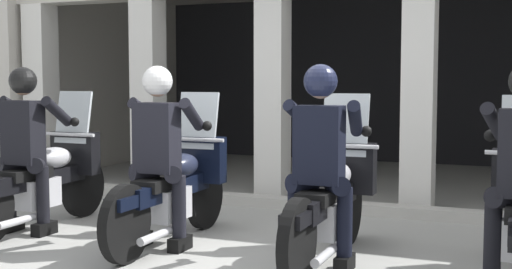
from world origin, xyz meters
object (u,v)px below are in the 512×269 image
motorcycle_center_right (331,199)px  police_officer_center_right (321,148)px  motorcycle_far_left (47,177)px  motorcycle_center_left (176,187)px  police_officer_far_left (25,135)px  police_officer_center_left (159,141)px

motorcycle_center_right → police_officer_center_right: bearing=-96.1°
motorcycle_far_left → motorcycle_center_left: bearing=-3.2°
motorcycle_center_left → motorcycle_center_right: same height
police_officer_far_left → police_officer_center_right: size_ratio=1.00×
motorcycle_far_left → police_officer_far_left: bearing=-92.5°
motorcycle_far_left → police_officer_center_right: size_ratio=1.29×
motorcycle_center_left → motorcycle_far_left: bearing=173.0°
motorcycle_center_right → police_officer_center_left: bearing=-177.5°
motorcycle_center_left → police_officer_center_right: bearing=-19.5°
police_officer_far_left → police_officer_center_right: 2.95m
police_officer_center_left → police_officer_far_left: bearing=173.0°
motorcycle_center_right → police_officer_center_right: size_ratio=1.29×
motorcycle_far_left → police_officer_center_left: size_ratio=1.29×
motorcycle_far_left → motorcycle_center_left: size_ratio=1.00×
motorcycle_far_left → motorcycle_center_right: same height
motorcycle_center_left → police_officer_center_left: bearing=-96.3°
motorcycle_far_left → motorcycle_center_right: (2.95, -0.09, 0.00)m
police_officer_center_left → motorcycle_center_right: police_officer_center_left is taller
police_officer_center_left → police_officer_center_right: 1.47m
police_officer_far_left → police_officer_center_left: size_ratio=1.00×
motorcycle_far_left → motorcycle_center_left: 1.47m
police_officer_center_right → motorcycle_center_left: bearing=160.7°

